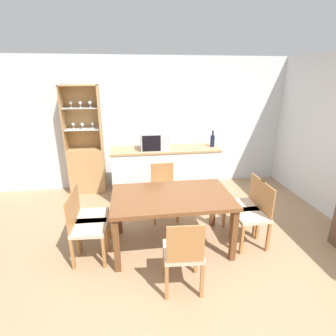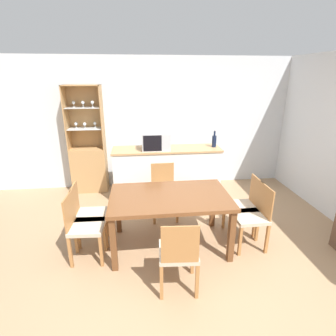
{
  "view_description": "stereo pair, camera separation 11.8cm",
  "coord_description": "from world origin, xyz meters",
  "px_view_note": "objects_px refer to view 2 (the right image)",
  "views": [
    {
      "loc": [
        -0.59,
        -2.59,
        2.18
      ],
      "look_at": [
        -0.04,
        1.17,
        0.84
      ],
      "focal_mm": 28.0,
      "sensor_mm": 36.0,
      "label": 1
    },
    {
      "loc": [
        -0.47,
        -2.61,
        2.18
      ],
      "look_at": [
        -0.04,
        1.17,
        0.84
      ],
      "focal_mm": 28.0,
      "sensor_mm": 36.0,
      "label": 2
    }
  ],
  "objects_px": {
    "dining_chair_side_right_far": "(244,206)",
    "dining_chair_head_far": "(164,191)",
    "dining_table": "(170,201)",
    "dining_chair_side_left_near": "(84,226)",
    "dining_chair_side_left_far": "(88,215)",
    "dining_chair_head_near": "(179,253)",
    "dining_chair_side_right_near": "(253,216)",
    "display_cabinet": "(89,161)",
    "wine_bottle": "(214,141)",
    "microwave": "(156,141)"
  },
  "relations": [
    {
      "from": "dining_chair_side_left_near",
      "to": "dining_chair_side_right_near",
      "type": "distance_m",
      "value": 2.15
    },
    {
      "from": "dining_chair_head_near",
      "to": "microwave",
      "type": "distance_m",
      "value": 2.38
    },
    {
      "from": "dining_chair_side_left_far",
      "to": "dining_chair_side_right_far",
      "type": "bearing_deg",
      "value": 91.14
    },
    {
      "from": "dining_chair_head_far",
      "to": "wine_bottle",
      "type": "relative_size",
      "value": 2.91
    },
    {
      "from": "dining_chair_side_right_near",
      "to": "dining_chair_head_near",
      "type": "bearing_deg",
      "value": 119.53
    },
    {
      "from": "display_cabinet",
      "to": "dining_chair_side_left_near",
      "type": "height_order",
      "value": "display_cabinet"
    },
    {
      "from": "dining_chair_head_near",
      "to": "dining_table",
      "type": "bearing_deg",
      "value": 93.95
    },
    {
      "from": "dining_chair_side_left_far",
      "to": "dining_chair_head_far",
      "type": "distance_m",
      "value": 1.25
    },
    {
      "from": "dining_chair_side_left_near",
      "to": "dining_chair_side_right_far",
      "type": "xyz_separation_m",
      "value": [
        2.15,
        0.28,
        0.0
      ]
    },
    {
      "from": "dining_chair_head_far",
      "to": "dining_chair_side_left_far",
      "type": "bearing_deg",
      "value": 28.7
    },
    {
      "from": "wine_bottle",
      "to": "dining_table",
      "type": "bearing_deg",
      "value": -123.18
    },
    {
      "from": "display_cabinet",
      "to": "dining_table",
      "type": "bearing_deg",
      "value": -56.14
    },
    {
      "from": "dining_chair_head_near",
      "to": "dining_chair_head_far",
      "type": "height_order",
      "value": "same"
    },
    {
      "from": "dining_chair_side_right_near",
      "to": "wine_bottle",
      "type": "relative_size",
      "value": 2.91
    },
    {
      "from": "dining_chair_side_right_far",
      "to": "dining_chair_head_near",
      "type": "bearing_deg",
      "value": 131.21
    },
    {
      "from": "display_cabinet",
      "to": "dining_chair_side_left_far",
      "type": "distance_m",
      "value": 1.9
    },
    {
      "from": "dining_chair_head_far",
      "to": "microwave",
      "type": "xyz_separation_m",
      "value": [
        -0.07,
        0.72,
        0.66
      ]
    },
    {
      "from": "microwave",
      "to": "wine_bottle",
      "type": "xyz_separation_m",
      "value": [
        1.07,
        0.03,
        -0.04
      ]
    },
    {
      "from": "dining_chair_side_left_far",
      "to": "dining_chair_side_left_near",
      "type": "bearing_deg",
      "value": 1.19
    },
    {
      "from": "dining_chair_side_left_near",
      "to": "microwave",
      "type": "relative_size",
      "value": 1.77
    },
    {
      "from": "dining_chair_side_left_near",
      "to": "dining_chair_side_right_far",
      "type": "bearing_deg",
      "value": 100.86
    },
    {
      "from": "dining_chair_side_right_far",
      "to": "dining_chair_side_left_near",
      "type": "bearing_deg",
      "value": 98.02
    },
    {
      "from": "dining_chair_side_left_near",
      "to": "dining_chair_side_right_near",
      "type": "bearing_deg",
      "value": 93.42
    },
    {
      "from": "dining_chair_side_left_near",
      "to": "dining_chair_side_right_near",
      "type": "xyz_separation_m",
      "value": [
        2.15,
        -0.0,
        0.0
      ]
    },
    {
      "from": "dining_table",
      "to": "dining_chair_head_far",
      "type": "relative_size",
      "value": 1.76
    },
    {
      "from": "dining_chair_head_far",
      "to": "microwave",
      "type": "relative_size",
      "value": 1.77
    },
    {
      "from": "display_cabinet",
      "to": "microwave",
      "type": "height_order",
      "value": "display_cabinet"
    },
    {
      "from": "wine_bottle",
      "to": "dining_chair_side_left_near",
      "type": "bearing_deg",
      "value": -141.22
    },
    {
      "from": "dining_chair_side_right_far",
      "to": "dining_chair_side_right_near",
      "type": "height_order",
      "value": "same"
    },
    {
      "from": "dining_chair_side_left_near",
      "to": "dining_chair_side_left_far",
      "type": "relative_size",
      "value": 1.0
    },
    {
      "from": "dining_chair_side_left_near",
      "to": "dining_chair_head_near",
      "type": "xyz_separation_m",
      "value": [
        1.07,
        -0.65,
        0.0
      ]
    },
    {
      "from": "dining_chair_head_near",
      "to": "dining_chair_side_right_near",
      "type": "distance_m",
      "value": 1.26
    },
    {
      "from": "dining_chair_side_left_far",
      "to": "wine_bottle",
      "type": "xyz_separation_m",
      "value": [
        2.08,
        1.39,
        0.62
      ]
    },
    {
      "from": "dining_table",
      "to": "dining_chair_head_far",
      "type": "distance_m",
      "value": 0.81
    },
    {
      "from": "display_cabinet",
      "to": "dining_table",
      "type": "relative_size",
      "value": 1.33
    },
    {
      "from": "dining_chair_head_near",
      "to": "wine_bottle",
      "type": "bearing_deg",
      "value": 70.73
    },
    {
      "from": "dining_chair_head_far",
      "to": "dining_chair_head_near",
      "type": "bearing_deg",
      "value": 87.79
    },
    {
      "from": "dining_chair_side_left_far",
      "to": "dining_chair_side_right_far",
      "type": "height_order",
      "value": "same"
    },
    {
      "from": "dining_table",
      "to": "dining_chair_side_left_far",
      "type": "distance_m",
      "value": 1.11
    },
    {
      "from": "dining_chair_head_near",
      "to": "dining_chair_side_right_near",
      "type": "bearing_deg",
      "value": 34.99
    },
    {
      "from": "dining_chair_side_right_near",
      "to": "microwave",
      "type": "distance_m",
      "value": 2.11
    },
    {
      "from": "dining_chair_side_left_near",
      "to": "microwave",
      "type": "distance_m",
      "value": 2.03
    },
    {
      "from": "dining_chair_side_left_far",
      "to": "dining_chair_head_near",
      "type": "bearing_deg",
      "value": 50.38
    },
    {
      "from": "display_cabinet",
      "to": "dining_chair_head_far",
      "type": "bearing_deg",
      "value": -42.36
    },
    {
      "from": "dining_chair_side_left_near",
      "to": "dining_chair_head_near",
      "type": "distance_m",
      "value": 1.25
    },
    {
      "from": "dining_table",
      "to": "dining_chair_side_right_far",
      "type": "distance_m",
      "value": 1.11
    },
    {
      "from": "display_cabinet",
      "to": "microwave",
      "type": "distance_m",
      "value": 1.47
    },
    {
      "from": "wine_bottle",
      "to": "dining_chair_side_right_far",
      "type": "bearing_deg",
      "value": -86.88
    },
    {
      "from": "dining_chair_side_right_far",
      "to": "dining_chair_head_far",
      "type": "relative_size",
      "value": 1.0
    },
    {
      "from": "dining_table",
      "to": "microwave",
      "type": "relative_size",
      "value": 3.12
    }
  ]
}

